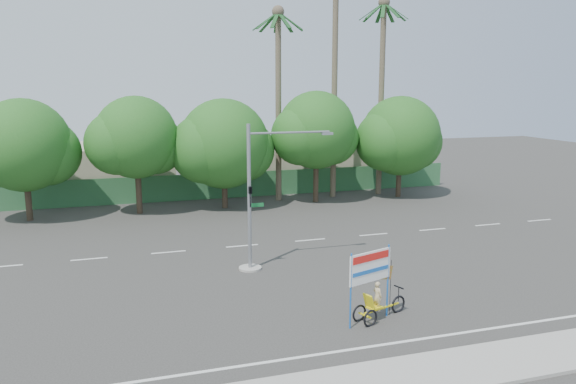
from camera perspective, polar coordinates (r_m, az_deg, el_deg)
name	(u,v)px	position (r m, az deg, el deg)	size (l,w,h in m)	color
ground	(329,292)	(24.55, 4.15, -10.11)	(120.00, 120.00, 0.00)	#33302D
sidewalk_near	(419,376)	(18.39, 13.14, -17.72)	(50.00, 2.40, 0.12)	gray
fence	(229,185)	(44.32, -6.03, 0.69)	(38.00, 0.08, 2.00)	#336B3D
building_left	(95,170)	(47.81, -18.99, 2.11)	(12.00, 8.00, 4.00)	#B8AD92
building_right	(306,163)	(50.57, 1.86, 2.92)	(14.00, 8.00, 3.60)	#B8AD92
tree_far_left	(23,148)	(39.90, -25.33, 4.04)	(7.14, 6.00, 7.96)	#473828
tree_left	(135,140)	(39.50, -15.24, 5.08)	(6.66, 5.60, 8.07)	#473828
tree_center	(223,146)	(40.23, -6.62, 4.63)	(7.62, 6.40, 7.85)	#473828
tree_right	(316,133)	(42.02, 2.84, 6.01)	(6.90, 5.80, 8.36)	#473828
tree_far_right	(400,138)	(44.96, 11.27, 5.37)	(7.38, 6.20, 7.94)	#473828
palm_tall	(335,62)	(44.04, 4.78, 13.01)	(3.73, 3.79, 17.45)	#70604C
palm_mid	(382,77)	(45.66, 9.51, 11.49)	(3.73, 3.79, 15.45)	#70604C
palm_short	(278,83)	(42.52, -0.99, 10.97)	(3.73, 3.79, 14.45)	#70604C
traffic_signal	(256,210)	(26.70, -3.30, -1.83)	(4.72, 1.10, 7.00)	gray
trike_billboard	(375,291)	(21.59, 8.82, -9.90)	(2.81, 1.24, 2.90)	black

